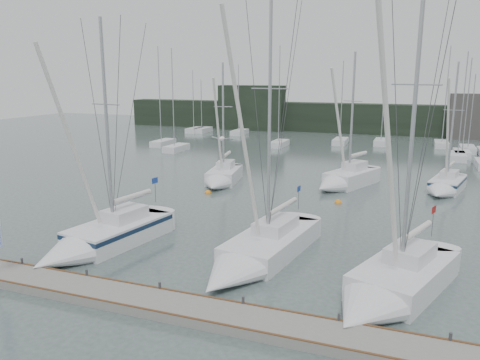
{
  "coord_description": "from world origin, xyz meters",
  "views": [
    {
      "loc": [
        8.23,
        -20.99,
        9.78
      ],
      "look_at": [
        -1.54,
        5.0,
        3.54
      ],
      "focal_mm": 35.0,
      "sensor_mm": 36.0,
      "label": 1
    }
  ],
  "objects_px": {
    "sailboat_mid_d": "(444,187)",
    "buoy_b": "(338,203)",
    "sailboat_near_center": "(253,257)",
    "sailboat_near_left": "(97,240)",
    "sailboat_mid_b": "(221,179)",
    "sailboat_near_right": "(387,290)",
    "buoy_a": "(275,214)",
    "buoy_c": "(208,193)",
    "sailboat_mid_c": "(343,181)"
  },
  "relations": [
    {
      "from": "sailboat_mid_c",
      "to": "buoy_c",
      "type": "xyz_separation_m",
      "value": [
        -10.35,
        -6.12,
        -0.63
      ]
    },
    {
      "from": "sailboat_mid_b",
      "to": "buoy_c",
      "type": "distance_m",
      "value": 3.4
    },
    {
      "from": "sailboat_near_center",
      "to": "sailboat_mid_c",
      "type": "distance_m",
      "value": 19.49
    },
    {
      "from": "sailboat_near_left",
      "to": "sailboat_near_center",
      "type": "distance_m",
      "value": 9.08
    },
    {
      "from": "sailboat_near_right",
      "to": "buoy_c",
      "type": "height_order",
      "value": "sailboat_near_right"
    },
    {
      "from": "sailboat_near_right",
      "to": "buoy_a",
      "type": "xyz_separation_m",
      "value": [
        -8.45,
        11.18,
        -0.59
      ]
    },
    {
      "from": "sailboat_near_left",
      "to": "sailboat_mid_b",
      "type": "xyz_separation_m",
      "value": [
        0.2,
        17.67,
        -0.04
      ]
    },
    {
      "from": "sailboat_near_left",
      "to": "sailboat_near_center",
      "type": "xyz_separation_m",
      "value": [
        9.02,
        1.03,
        -0.08
      ]
    },
    {
      "from": "sailboat_near_right",
      "to": "buoy_a",
      "type": "height_order",
      "value": "sailboat_near_right"
    },
    {
      "from": "sailboat_near_left",
      "to": "sailboat_mid_b",
      "type": "height_order",
      "value": "sailboat_near_left"
    },
    {
      "from": "buoy_a",
      "to": "sailboat_near_right",
      "type": "bearing_deg",
      "value": -52.92
    },
    {
      "from": "sailboat_near_left",
      "to": "buoy_b",
      "type": "height_order",
      "value": "sailboat_near_left"
    },
    {
      "from": "sailboat_mid_b",
      "to": "buoy_c",
      "type": "height_order",
      "value": "sailboat_mid_b"
    },
    {
      "from": "sailboat_near_right",
      "to": "sailboat_mid_b",
      "type": "distance_m",
      "value": 24.09
    },
    {
      "from": "sailboat_near_center",
      "to": "buoy_b",
      "type": "xyz_separation_m",
      "value": [
        2.22,
        14.06,
        -0.53
      ]
    },
    {
      "from": "sailboat_mid_d",
      "to": "buoy_b",
      "type": "xyz_separation_m",
      "value": [
        -7.9,
        -6.39,
        -0.54
      ]
    },
    {
      "from": "sailboat_near_left",
      "to": "sailboat_near_right",
      "type": "height_order",
      "value": "sailboat_near_right"
    },
    {
      "from": "sailboat_mid_c",
      "to": "buoy_b",
      "type": "relative_size",
      "value": 21.96
    },
    {
      "from": "sailboat_mid_d",
      "to": "buoy_a",
      "type": "distance_m",
      "value": 16.06
    },
    {
      "from": "buoy_b",
      "to": "sailboat_mid_d",
      "type": "bearing_deg",
      "value": 38.94
    },
    {
      "from": "buoy_b",
      "to": "buoy_c",
      "type": "relative_size",
      "value": 1.01
    },
    {
      "from": "sailboat_mid_d",
      "to": "sailboat_mid_b",
      "type": "bearing_deg",
      "value": -154.81
    },
    {
      "from": "sailboat_mid_d",
      "to": "buoy_b",
      "type": "height_order",
      "value": "sailboat_mid_d"
    },
    {
      "from": "sailboat_near_left",
      "to": "sailboat_mid_b",
      "type": "relative_size",
      "value": 1.19
    },
    {
      "from": "sailboat_near_center",
      "to": "sailboat_mid_d",
      "type": "xyz_separation_m",
      "value": [
        10.12,
        20.45,
        0.01
      ]
    },
    {
      "from": "sailboat_near_left",
      "to": "sailboat_near_center",
      "type": "relative_size",
      "value": 0.89
    },
    {
      "from": "sailboat_near_center",
      "to": "sailboat_near_right",
      "type": "relative_size",
      "value": 0.97
    },
    {
      "from": "sailboat_mid_d",
      "to": "buoy_b",
      "type": "distance_m",
      "value": 10.18
    },
    {
      "from": "sailboat_near_right",
      "to": "sailboat_mid_b",
      "type": "bearing_deg",
      "value": 150.7
    },
    {
      "from": "sailboat_near_right",
      "to": "sailboat_near_left",
      "type": "bearing_deg",
      "value": -162.14
    },
    {
      "from": "buoy_c",
      "to": "sailboat_mid_b",
      "type": "bearing_deg",
      "value": 93.53
    },
    {
      "from": "sailboat_near_left",
      "to": "sailboat_near_right",
      "type": "distance_m",
      "value": 15.86
    },
    {
      "from": "sailboat_mid_c",
      "to": "buoy_b",
      "type": "xyz_separation_m",
      "value": [
        0.49,
        -5.35,
        -0.63
      ]
    },
    {
      "from": "sailboat_near_right",
      "to": "sailboat_mid_b",
      "type": "relative_size",
      "value": 1.36
    },
    {
      "from": "sailboat_mid_d",
      "to": "sailboat_mid_c",
      "type": "bearing_deg",
      "value": -159.16
    },
    {
      "from": "sailboat_near_right",
      "to": "sailboat_mid_d",
      "type": "distance_m",
      "value": 22.37
    },
    {
      "from": "sailboat_near_center",
      "to": "sailboat_mid_d",
      "type": "bearing_deg",
      "value": 72.19
    },
    {
      "from": "sailboat_mid_b",
      "to": "sailboat_mid_d",
      "type": "distance_m",
      "value": 19.32
    },
    {
      "from": "sailboat_mid_c",
      "to": "buoy_a",
      "type": "bearing_deg",
      "value": -86.19
    },
    {
      "from": "sailboat_near_left",
      "to": "buoy_b",
      "type": "relative_size",
      "value": 24.24
    },
    {
      "from": "sailboat_near_center",
      "to": "buoy_c",
      "type": "xyz_separation_m",
      "value": [
        -8.62,
        13.3,
        -0.53
      ]
    },
    {
      "from": "sailboat_near_center",
      "to": "sailboat_near_left",
      "type": "bearing_deg",
      "value": -164.95
    },
    {
      "from": "sailboat_mid_d",
      "to": "buoy_c",
      "type": "bearing_deg",
      "value": -145.28
    },
    {
      "from": "sailboat_near_left",
      "to": "sailboat_mid_b",
      "type": "bearing_deg",
      "value": 99.4
    },
    {
      "from": "sailboat_near_left",
      "to": "sailboat_mid_d",
      "type": "bearing_deg",
      "value": 58.33
    },
    {
      "from": "sailboat_near_left",
      "to": "buoy_c",
      "type": "distance_m",
      "value": 14.35
    },
    {
      "from": "sailboat_near_left",
      "to": "sailboat_near_right",
      "type": "xyz_separation_m",
      "value": [
        15.85,
        -0.64,
        -0.03
      ]
    },
    {
      "from": "sailboat_mid_b",
      "to": "buoy_a",
      "type": "relative_size",
      "value": 20.78
    },
    {
      "from": "sailboat_near_center",
      "to": "sailboat_mid_c",
      "type": "xyz_separation_m",
      "value": [
        1.73,
        19.42,
        0.1
      ]
    },
    {
      "from": "buoy_c",
      "to": "buoy_a",
      "type": "bearing_deg",
      "value": -28.48
    }
  ]
}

